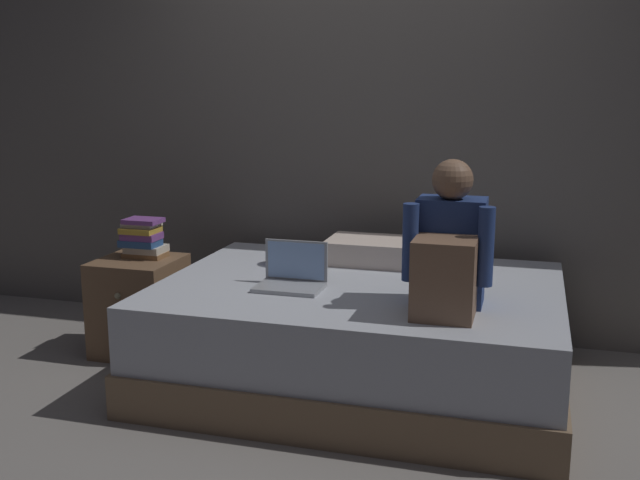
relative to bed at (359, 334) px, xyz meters
The scene contains 9 objects.
ground_plane 0.45m from the bed, 123.69° to the right, with size 8.00×8.00×0.00m, color gray.
wall_back 1.43m from the bed, 102.53° to the left, with size 5.60×0.10×2.70m, color #605B56.
bed is the anchor object (origin of this frame).
nightstand 1.30m from the bed, behind, with size 0.44×0.46×0.54m.
person_sitting 0.77m from the bed, 34.03° to the right, with size 0.39×0.44×0.66m.
laptop 0.47m from the bed, 149.83° to the right, with size 0.32×0.23×0.22m.
pillow 0.56m from the bed, 89.95° to the left, with size 0.56×0.36×0.13m, color beige.
book_stack 1.35m from the bed, behind, with size 0.23×0.18×0.22m.
clothes_pile 0.62m from the bed, 145.51° to the left, with size 0.29×0.28×0.12m.
Camera 1 is at (1.00, -3.18, 1.50)m, focal length 41.43 mm.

